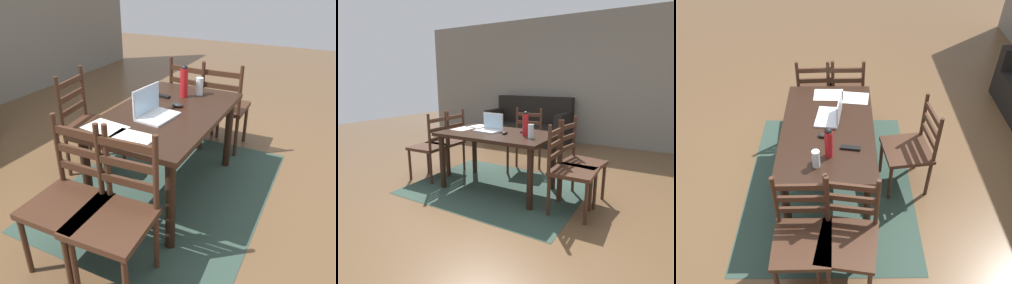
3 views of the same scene
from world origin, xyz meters
TOP-DOWN VIEW (x-y plane):
  - ground_plane at (0.00, 0.00)m, footprint 14.00×14.00m
  - area_rug at (0.00, 0.00)m, footprint 2.13×1.67m
  - dining_table at (0.00, 0.00)m, footprint 1.40×0.84m
  - chair_right_near at (0.99, -0.17)m, footprint 0.45×0.45m
  - chair_left_far at (-0.99, 0.17)m, footprint 0.45×0.45m
  - chair_right_far at (0.99, 0.17)m, footprint 0.50×0.50m
  - chair_far_head at (-0.01, 0.79)m, footprint 0.50×0.50m
  - chair_left_near at (-0.99, -0.17)m, footprint 0.46×0.46m
  - laptop at (-0.14, 0.05)m, footprint 0.34×0.26m
  - water_bottle at (0.38, 0.02)m, footprint 0.07×0.07m
  - drinking_glass at (0.50, -0.08)m, footprint 0.06×0.06m
  - computer_mouse at (0.13, -0.03)m, footprint 0.06×0.10m
  - tv_remote at (0.29, 0.20)m, footprint 0.07×0.17m
  - paper_stack_left at (-0.48, 0.25)m, footprint 0.25×0.32m
  - paper_stack_right at (-0.53, -0.01)m, footprint 0.22×0.30m

SIDE VIEW (x-z plane):
  - ground_plane at x=0.00m, z-range 0.00..0.00m
  - area_rug at x=0.00m, z-range 0.00..0.01m
  - chair_right_near at x=0.99m, z-range -0.01..0.94m
  - chair_left_far at x=-0.99m, z-range -0.01..0.94m
  - chair_right_far at x=0.99m, z-range -0.01..0.94m
  - chair_far_head at x=-0.01m, z-range -0.01..0.94m
  - chair_left_near at x=-0.99m, z-range -0.01..0.94m
  - dining_table at x=0.00m, z-range 0.26..1.00m
  - paper_stack_left at x=-0.48m, z-range 0.73..0.74m
  - paper_stack_right at x=-0.53m, z-range 0.73..0.74m
  - tv_remote at x=0.29m, z-range 0.73..0.75m
  - computer_mouse at x=0.13m, z-range 0.73..0.77m
  - laptop at x=-0.14m, z-range 0.68..0.90m
  - drinking_glass at x=0.50m, z-range 0.73..0.89m
  - water_bottle at x=0.38m, z-range 0.74..1.02m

